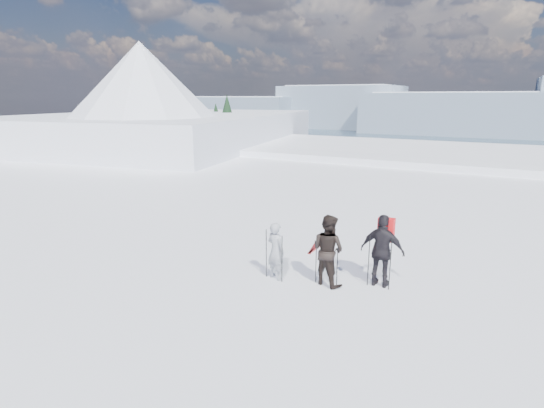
{
  "coord_description": "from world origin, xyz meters",
  "views": [
    {
      "loc": [
        3.86,
        -7.29,
        4.78
      ],
      "look_at": [
        -1.63,
        3.0,
        1.82
      ],
      "focal_mm": 28.0,
      "sensor_mm": 36.0,
      "label": 1
    }
  ],
  "objects": [
    {
      "name": "skier_dark",
      "position": [
        0.28,
        2.48,
        0.94
      ],
      "size": [
        1.09,
        0.95,
        1.88
      ],
      "primitive_type": "imported",
      "rotation": [
        0.0,
        0.0,
        2.84
      ],
      "color": "black",
      "rests_on": "ground"
    },
    {
      "name": "skis_loose",
      "position": [
        -1.06,
        5.08,
        0.01
      ],
      "size": [
        0.39,
        1.7,
        0.03
      ],
      "color": "black",
      "rests_on": "ground"
    },
    {
      "name": "ski_poles",
      "position": [
        0.26,
        2.46,
        0.65
      ],
      "size": [
        3.17,
        0.89,
        1.36
      ],
      "color": "black",
      "rests_on": "ground"
    },
    {
      "name": "far_mountain_range",
      "position": [
        29.6,
        454.78,
        -7.19
      ],
      "size": [
        770.0,
        110.0,
        53.0
      ],
      "color": "slate",
      "rests_on": "ground"
    },
    {
      "name": "skier_pack",
      "position": [
        1.56,
        3.01,
        0.96
      ],
      "size": [
        1.12,
        0.48,
        1.91
      ],
      "primitive_type": "imported",
      "rotation": [
        0.0,
        0.0,
        3.13
      ],
      "color": "black",
      "rests_on": "ground"
    },
    {
      "name": "near_ridge",
      "position": [
        -26.56,
        29.34,
        -3.48
      ],
      "size": [
        31.37,
        35.68,
        25.62
      ],
      "color": "white",
      "rests_on": "ground"
    },
    {
      "name": "lake_basin",
      "position": [
        0.0,
        30.0,
        -6.5
      ],
      "size": [
        820.0,
        820.0,
        71.62
      ],
      "color": "white",
      "rests_on": "ground"
    },
    {
      "name": "backpack",
      "position": [
        1.56,
        3.26,
        2.21
      ],
      "size": [
        0.41,
        0.23,
        0.6
      ],
      "primitive_type": "cube",
      "rotation": [
        0.0,
        0.0,
        3.13
      ],
      "color": "red",
      "rests_on": "skier_pack"
    },
    {
      "name": "skier_grey",
      "position": [
        -1.06,
        2.15,
        0.78
      ],
      "size": [
        0.66,
        0.53,
        1.57
      ],
      "primitive_type": "imported",
      "rotation": [
        0.0,
        0.0,
        2.83
      ],
      "color": "gray",
      "rests_on": "ground"
    }
  ]
}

